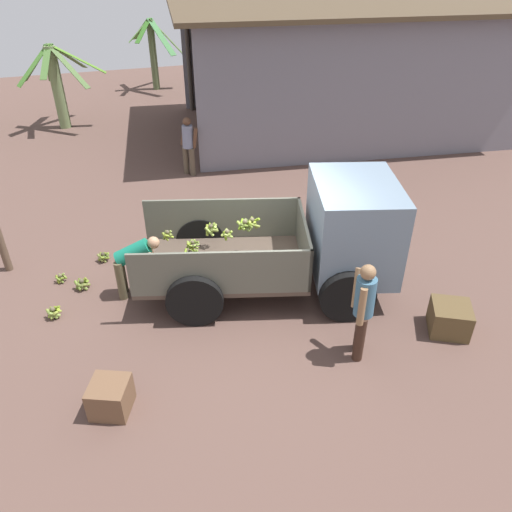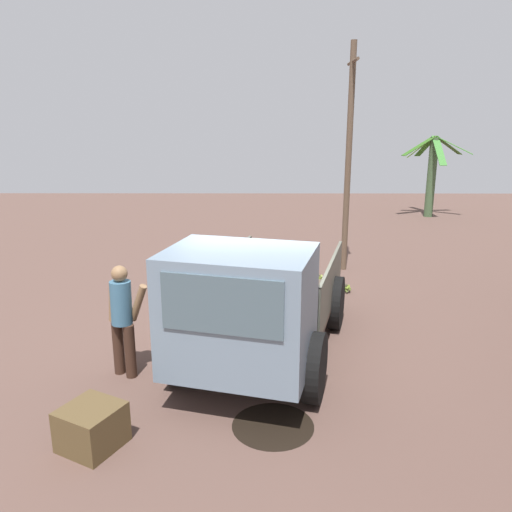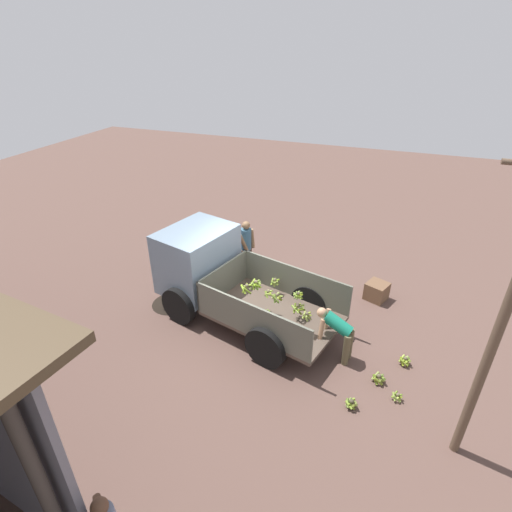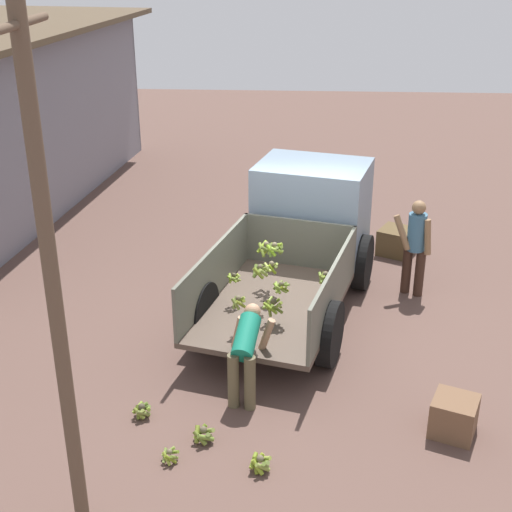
{
  "view_description": "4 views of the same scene",
  "coord_description": "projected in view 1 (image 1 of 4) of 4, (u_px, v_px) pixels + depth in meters",
  "views": [
    {
      "loc": [
        -2.3,
        -6.93,
        5.49
      ],
      "look_at": [
        -0.43,
        -0.86,
        1.31
      ],
      "focal_mm": 35.0,
      "sensor_mm": 36.0,
      "label": 1
    },
    {
      "loc": [
        7.37,
        -0.11,
        3.55
      ],
      "look_at": [
        -0.13,
        -0.15,
        1.52
      ],
      "focal_mm": 35.0,
      "sensor_mm": 36.0,
      "label": 2
    },
    {
      "loc": [
        -2.88,
        7.18,
        6.12
      ],
      "look_at": [
        0.01,
        -0.59,
        1.48
      ],
      "focal_mm": 28.0,
      "sensor_mm": 36.0,
      "label": 3
    },
    {
      "loc": [
        -9.89,
        -0.07,
        5.42
      ],
      "look_at": [
        -0.41,
        0.49,
        1.17
      ],
      "focal_mm": 50.0,
      "sensor_mm": 36.0,
      "label": 4
    }
  ],
  "objects": [
    {
      "name": "wooden_crate_1",
      "position": [
        450.0,
        318.0,
        8.02
      ],
      "size": [
        0.81,
        0.81,
        0.49
      ],
      "primitive_type": "cube",
      "rotation": [
        0.0,
        0.0,
        1.09
      ],
      "color": "brown",
      "rests_on": "ground"
    },
    {
      "name": "person_bystander_near_shed",
      "position": [
        188.0,
        143.0,
        12.87
      ],
      "size": [
        0.48,
        0.51,
        1.52
      ],
      "rotation": [
        0.0,
        0.0,
        0.75
      ],
      "color": "brown",
      "rests_on": "ground"
    },
    {
      "name": "mud_patch_0",
      "position": [
        366.0,
        266.0,
        9.68
      ],
      "size": [
        1.0,
        1.0,
        0.01
      ],
      "primitive_type": "cylinder",
      "color": "black",
      "rests_on": "ground"
    },
    {
      "name": "ground",
      "position": [
        264.0,
        287.0,
        9.11
      ],
      "size": [
        36.0,
        36.0,
        0.0
      ],
      "primitive_type": "plane",
      "color": "brown"
    },
    {
      "name": "banana_bunch_on_ground_1",
      "position": [
        61.0,
        278.0,
        9.21
      ],
      "size": [
        0.21,
        0.22,
        0.18
      ],
      "color": "brown",
      "rests_on": "ground"
    },
    {
      "name": "banana_palm_1",
      "position": [
        154.0,
        52.0,
        19.58
      ],
      "size": [
        2.09,
        2.41,
        2.65
      ],
      "color": "#556540",
      "rests_on": "ground"
    },
    {
      "name": "person_foreground_visitor",
      "position": [
        363.0,
        307.0,
        7.2
      ],
      "size": [
        0.42,
        0.66,
        1.64
      ],
      "rotation": [
        0.0,
        0.0,
        2.63
      ],
      "color": "#38231A",
      "rests_on": "ground"
    },
    {
      "name": "banana_bunch_on_ground_2",
      "position": [
        53.0,
        312.0,
        8.35
      ],
      "size": [
        0.26,
        0.26,
        0.21
      ],
      "color": "brown",
      "rests_on": "ground"
    },
    {
      "name": "cargo_truck",
      "position": [
        323.0,
        235.0,
        8.6
      ],
      "size": [
        4.71,
        2.93,
        2.02
      ],
      "rotation": [
        0.0,
        0.0,
        -0.26
      ],
      "color": "#4E4035",
      "rests_on": "ground"
    },
    {
      "name": "warehouse_shed",
      "position": [
        359.0,
        39.0,
        15.11
      ],
      "size": [
        10.92,
        7.82,
        3.75
      ],
      "rotation": [
        0.0,
        0.0,
        -0.12
      ],
      "color": "slate",
      "rests_on": "ground"
    },
    {
      "name": "banana_palm_0",
      "position": [
        493.0,
        49.0,
        18.28
      ],
      "size": [
        2.03,
        2.17,
        3.33
      ],
      "color": "#54823E",
      "rests_on": "ground"
    },
    {
      "name": "banana_bunch_on_ground_3",
      "position": [
        103.0,
        256.0,
        9.77
      ],
      "size": [
        0.25,
        0.25,
        0.2
      ],
      "color": "#453E2C",
      "rests_on": "ground"
    },
    {
      "name": "person_worker_loading",
      "position": [
        133.0,
        261.0,
        8.58
      ],
      "size": [
        0.83,
        0.62,
        1.14
      ],
      "rotation": [
        0.0,
        0.0,
        -0.16
      ],
      "color": "brown",
      "rests_on": "ground"
    },
    {
      "name": "banana_bunch_on_ground_0",
      "position": [
        82.0,
        284.0,
        9.02
      ],
      "size": [
        0.29,
        0.28,
        0.21
      ],
      "color": "brown",
      "rests_on": "ground"
    },
    {
      "name": "wooden_crate_0",
      "position": [
        110.0,
        397.0,
        6.68
      ],
      "size": [
        0.66,
        0.66,
        0.47
      ],
      "primitive_type": "cube",
      "rotation": [
        0.0,
        0.0,
        5.9
      ],
      "color": "brown",
      "rests_on": "ground"
    },
    {
      "name": "banana_palm_2",
      "position": [
        57.0,
        85.0,
        15.72
      ],
      "size": [
        2.69,
        2.36,
        2.58
      ],
      "color": "#768B58",
      "rests_on": "ground"
    }
  ]
}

